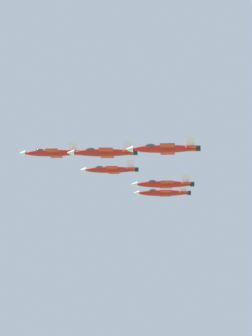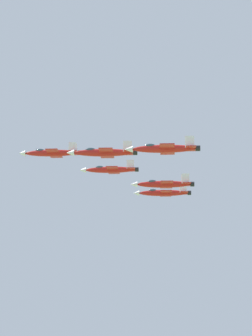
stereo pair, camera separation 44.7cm
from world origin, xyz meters
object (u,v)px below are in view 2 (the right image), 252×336
at_px(jet_right_wingman, 110,170).
at_px(jet_slot_rear, 164,184).
at_px(jet_lead, 51,153).
at_px(jet_left_outer, 164,148).
at_px(jet_left_wingman, 103,152).
at_px(jet_right_outer, 163,193).

height_order(jet_right_wingman, jet_slot_rear, jet_right_wingman).
bearing_deg(jet_lead, jet_left_outer, 140.08).
bearing_deg(jet_left_wingman, jet_slot_rear, -140.76).
distance_m(jet_lead, jet_right_wingman, 21.79).
bearing_deg(jet_slot_rear, jet_lead, -1.09).
distance_m(jet_left_wingman, jet_slot_rear, 22.57).
height_order(jet_left_outer, jet_slot_rear, jet_left_outer).
distance_m(jet_right_wingman, jet_left_outer, 45.38).
height_order(jet_right_wingman, jet_right_outer, jet_right_wingman).
bearing_deg(jet_right_wingman, jet_slot_rear, 140.38).
bearing_deg(jet_left_wingman, jet_left_outer, 138.52).
xyz_separation_m(jet_lead, jet_left_outer, (39.04, 18.83, -5.85)).
distance_m(jet_left_wingman, jet_left_outer, 21.82).
bearing_deg(jet_slot_rear, jet_left_outer, 88.91).
height_order(jet_left_wingman, jet_slot_rear, jet_left_wingman).
xyz_separation_m(jet_left_wingman, jet_right_wingman, (-25.67, 11.37, 1.11)).
distance_m(jet_left_outer, jet_slot_rear, 28.33).
bearing_deg(jet_right_outer, jet_lead, 39.43).
xyz_separation_m(jet_left_wingman, jet_left_outer, (19.52, 9.42, -2.48)).
bearing_deg(jet_left_outer, jet_lead, -39.23).
relative_size(jet_right_wingman, jet_left_outer, 0.96).
height_order(jet_lead, jet_right_outer, jet_lead).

